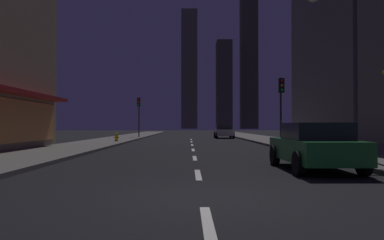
# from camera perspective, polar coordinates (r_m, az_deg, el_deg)

# --- Properties ---
(ground_plane) EXTENTS (78.00, 136.00, 0.10)m
(ground_plane) POSITION_cam_1_polar(r_m,az_deg,el_deg) (39.08, -0.18, -2.94)
(ground_plane) COLOR black
(sidewalk_right) EXTENTS (4.00, 76.00, 0.15)m
(sidewalk_right) POSITION_cam_1_polar(r_m,az_deg,el_deg) (39.75, 9.97, -2.71)
(sidewalk_right) COLOR #605E59
(sidewalk_right) RESTS_ON ground
(sidewalk_left) EXTENTS (4.00, 76.00, 0.15)m
(sidewalk_left) POSITION_cam_1_polar(r_m,az_deg,el_deg) (39.65, -10.36, -2.72)
(sidewalk_left) COLOR #605E59
(sidewalk_left) RESTS_ON ground
(lane_marking_center) EXTENTS (0.16, 33.40, 0.01)m
(lane_marking_center) POSITION_cam_1_polar(r_m,az_deg,el_deg) (20.70, 0.17, -4.63)
(lane_marking_center) COLOR silver
(lane_marking_center) RESTS_ON ground
(skyscraper_distant_tall) EXTENTS (7.10, 7.87, 52.91)m
(skyscraper_distant_tall) POSITION_cam_1_polar(r_m,az_deg,el_deg) (167.73, -0.42, 7.74)
(skyscraper_distant_tall) COLOR #645F4B
(skyscraper_distant_tall) RESTS_ON ground
(skyscraper_distant_mid) EXTENTS (5.99, 7.98, 35.04)m
(skyscraper_distant_mid) POSITION_cam_1_polar(r_m,az_deg,el_deg) (149.06, 4.94, 5.36)
(skyscraper_distant_mid) COLOR #4A4738
(skyscraper_distant_mid) RESTS_ON ground
(skyscraper_distant_short) EXTENTS (7.04, 5.68, 51.97)m
(skyscraper_distant_short) POSITION_cam_1_polar(r_m,az_deg,el_deg) (166.77, 8.71, 7.63)
(skyscraper_distant_short) COLOR #635E4A
(skyscraper_distant_short) RESTS_ON ground
(skyscraper_distant_slender) EXTENTS (7.01, 5.44, 67.27)m
(skyscraper_distant_slender) POSITION_cam_1_polar(r_m,az_deg,el_deg) (159.87, 8.73, 10.79)
(skyscraper_distant_slender) COLOR #464335
(skyscraper_distant_slender) RESTS_ON ground
(car_parked_near) EXTENTS (1.98, 4.24, 1.45)m
(car_parked_near) POSITION_cam_1_polar(r_m,az_deg,el_deg) (11.99, 18.29, -3.81)
(car_parked_near) COLOR #1E722D
(car_parked_near) RESTS_ON ground
(car_parked_far) EXTENTS (1.98, 4.24, 1.45)m
(car_parked_far) POSITION_cam_1_polar(r_m,az_deg,el_deg) (40.34, 4.93, -1.75)
(car_parked_far) COLOR silver
(car_parked_far) RESTS_ON ground
(fire_hydrant_far_left) EXTENTS (0.42, 0.30, 0.65)m
(fire_hydrant_far_left) POSITION_cam_1_polar(r_m,az_deg,el_deg) (29.62, -11.54, -2.61)
(fire_hydrant_far_left) COLOR gold
(fire_hydrant_far_left) RESTS_ON sidewalk_left
(traffic_light_near_right) EXTENTS (0.32, 0.48, 4.20)m
(traffic_light_near_right) POSITION_cam_1_polar(r_m,az_deg,el_deg) (23.67, 13.56, 3.58)
(traffic_light_near_right) COLOR #2D2D2D
(traffic_light_near_right) RESTS_ON sidewalk_right
(traffic_light_far_left) EXTENTS (0.32, 0.48, 4.20)m
(traffic_light_far_left) POSITION_cam_1_polar(r_m,az_deg,el_deg) (39.52, -8.18, 1.79)
(traffic_light_far_left) COLOR #2D2D2D
(traffic_light_far_left) RESTS_ON sidewalk_left
(street_lamp_right) EXTENTS (1.96, 0.56, 6.58)m
(street_lamp_right) POSITION_cam_1_polar(r_m,az_deg,el_deg) (15.76, 20.99, 12.77)
(street_lamp_right) COLOR #38383D
(street_lamp_right) RESTS_ON sidewalk_right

